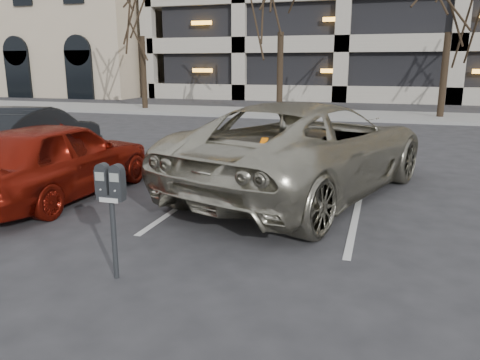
% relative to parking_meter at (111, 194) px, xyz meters
% --- Properties ---
extents(ground, '(140.00, 140.00, 0.00)m').
position_rel_parking_meter_xyz_m(ground, '(0.98, 1.50, -0.96)').
color(ground, '#28282B').
rests_on(ground, ground).
extents(sidewalk, '(80.00, 4.00, 0.12)m').
position_rel_parking_meter_xyz_m(sidewalk, '(0.98, 17.50, -0.90)').
color(sidewalk, gray).
rests_on(sidewalk, ground).
extents(stall_lines, '(16.90, 5.20, 0.00)m').
position_rel_parking_meter_xyz_m(stall_lines, '(-0.42, 3.80, -0.95)').
color(stall_lines, silver).
rests_on(stall_lines, ground).
extents(office_building, '(26.00, 16.20, 15.00)m').
position_rel_parking_meter_xyz_m(office_building, '(-27.02, 31.42, 6.53)').
color(office_building, tan).
rests_on(office_building, ground).
extents(parking_meter, '(0.32, 0.13, 1.25)m').
position_rel_parking_meter_xyz_m(parking_meter, '(0.00, 0.00, 0.00)').
color(parking_meter, black).
rests_on(parking_meter, ground).
extents(suv_silver, '(4.51, 6.51, 1.66)m').
position_rel_parking_meter_xyz_m(suv_silver, '(1.40, 4.15, -0.13)').
color(suv_silver, '#AEA994').
rests_on(suv_silver, ground).
extents(car_red, '(1.75, 4.09, 1.38)m').
position_rel_parking_meter_xyz_m(car_red, '(-2.68, 2.54, -0.27)').
color(car_red, maroon).
rests_on(car_red, ground).
extents(car_dark, '(2.22, 4.56, 1.44)m').
position_rel_parking_meter_xyz_m(car_dark, '(-4.56, 3.92, -0.24)').
color(car_dark, black).
rests_on(car_dark, ground).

